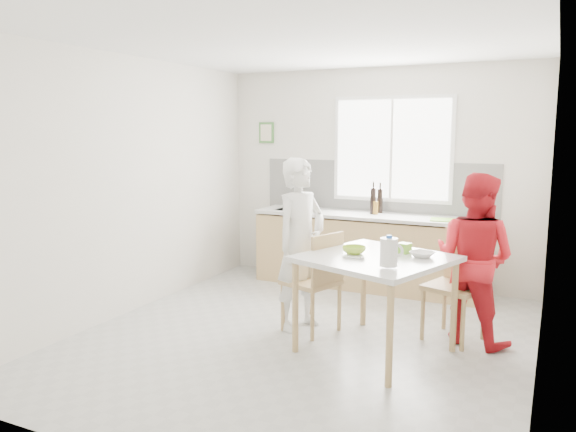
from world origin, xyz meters
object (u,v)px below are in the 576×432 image
dining_table (376,266)px  wine_bottle_b (380,201)px  chair_far (459,280)px  person_red (474,259)px  bowl_green (354,250)px  milk_jug (389,252)px  chair_left (317,278)px  person_white (301,244)px  bowl_white (422,254)px  wine_bottle_a (373,201)px

dining_table → wine_bottle_b: (-0.59, 2.11, 0.30)m
chair_far → person_red: size_ratio=0.65×
bowl_green → wine_bottle_b: size_ratio=0.69×
dining_table → milk_jug: size_ratio=5.78×
dining_table → chair_left: (-0.64, 0.22, -0.23)m
person_red → bowl_green: (-0.94, -0.61, 0.11)m
dining_table → person_white: 0.89m
dining_table → chair_left: chair_left is taller
person_red → bowl_white: size_ratio=7.84×
chair_left → wine_bottle_a: bearing=-160.9°
bowl_green → wine_bottle_a: 2.03m
chair_left → person_white: person_white is taller
bowl_white → person_red: bearing=53.4°
milk_jug → wine_bottle_b: size_ratio=0.82×
chair_far → wine_bottle_b: 1.94m
dining_table → wine_bottle_b: wine_bottle_b is taller
bowl_green → bowl_white: 0.58m
milk_jug → wine_bottle_a: 2.51m
person_white → bowl_green: bearing=-94.1°
bowl_white → milk_jug: bearing=-106.3°
chair_far → wine_bottle_a: 1.89m
dining_table → chair_far: 0.92m
wine_bottle_a → chair_far: bearing=-46.7°
bowl_green → bowl_white: (0.57, 0.12, -0.01)m
dining_table → person_red: bearing=40.9°
dining_table → person_white: bearing=161.1°
dining_table → chair_left: 0.71m
wine_bottle_a → person_white: bearing=-96.7°
chair_left → chair_far: (1.24, 0.45, 0.02)m
chair_left → bowl_white: size_ratio=4.94×
chair_far → person_white: person_white is taller
milk_jug → wine_bottle_a: (-0.86, 2.36, 0.09)m
dining_table → milk_jug: 0.48m
bowl_white → chair_far: bearing=66.2°
chair_far → person_red: bearing=3.3°
bowl_white → wine_bottle_a: (-1.01, 1.85, 0.20)m
chair_far → bowl_white: (-0.23, -0.53, 0.32)m
dining_table → wine_bottle_a: 2.11m
person_white → bowl_white: 1.22m
chair_left → bowl_white: bearing=104.4°
person_red → wine_bottle_b: person_red is taller
person_white → milk_jug: 1.26m
person_red → wine_bottle_b: size_ratio=5.20×
dining_table → bowl_green: size_ratio=6.84×
chair_left → bowl_green: (0.43, -0.20, 0.35)m
person_white → wine_bottle_b: bearing=11.1°
person_white → person_red: 1.61m
person_white → milk_jug: bearing=-102.9°
person_white → wine_bottle_a: size_ratio=5.23×
chair_far → person_white: size_ratio=0.61×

